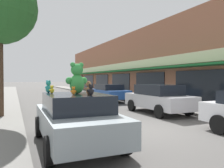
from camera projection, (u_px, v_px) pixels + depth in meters
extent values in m
plane|color=#514F4C|center=(146.00, 131.00, 7.72)|extent=(260.00, 260.00, 0.00)
cube|color=#9E6047|center=(171.00, 67.00, 26.60)|extent=(13.60, 38.86, 6.50)
cube|color=#19662D|center=(116.00, 71.00, 23.58)|extent=(1.17, 32.64, 0.12)
cube|color=beige|center=(120.00, 66.00, 23.79)|extent=(0.08, 31.09, 0.70)
cube|color=black|center=(199.00, 86.00, 13.71)|extent=(0.06, 4.22, 2.00)
cube|color=black|center=(149.00, 84.00, 18.77)|extent=(0.06, 4.22, 2.00)
cube|color=black|center=(120.00, 83.00, 23.84)|extent=(0.06, 4.22, 2.00)
cube|color=black|center=(102.00, 82.00, 28.90)|extent=(0.06, 4.22, 2.00)
cube|color=black|center=(89.00, 82.00, 33.96)|extent=(0.06, 4.22, 2.00)
cube|color=black|center=(79.00, 81.00, 39.02)|extent=(0.06, 4.22, 2.00)
cube|color=#8C999E|center=(76.00, 122.00, 6.11)|extent=(1.87, 4.14, 0.63)
cube|color=black|center=(76.00, 102.00, 6.10)|extent=(1.62, 2.29, 0.47)
cylinder|color=black|center=(39.00, 127.00, 6.94)|extent=(0.21, 0.66, 0.65)
cylinder|color=black|center=(92.00, 122.00, 7.63)|extent=(0.21, 0.66, 0.65)
cylinder|color=black|center=(49.00, 151.00, 4.60)|extent=(0.21, 0.66, 0.65)
cylinder|color=black|center=(124.00, 142.00, 5.30)|extent=(0.21, 0.66, 0.65)
ellipsoid|color=green|center=(77.00, 84.00, 6.19)|extent=(0.46, 0.40, 0.55)
sphere|color=green|center=(77.00, 70.00, 6.18)|extent=(0.39, 0.39, 0.35)
sphere|color=green|center=(81.00, 65.00, 6.25)|extent=(0.16, 0.16, 0.15)
sphere|color=green|center=(73.00, 65.00, 6.12)|extent=(0.16, 0.16, 0.15)
sphere|color=#5ADA6D|center=(75.00, 71.00, 6.31)|extent=(0.15, 0.15, 0.13)
sphere|color=green|center=(84.00, 81.00, 6.33)|extent=(0.22, 0.22, 0.20)
sphere|color=green|center=(69.00, 81.00, 6.11)|extent=(0.22, 0.22, 0.20)
ellipsoid|color=olive|center=(89.00, 91.00, 5.77)|extent=(0.22, 0.22, 0.22)
sphere|color=olive|center=(89.00, 84.00, 5.77)|extent=(0.20, 0.20, 0.14)
sphere|color=olive|center=(89.00, 82.00, 5.82)|extent=(0.08, 0.08, 0.06)
sphere|color=olive|center=(88.00, 82.00, 5.72)|extent=(0.08, 0.08, 0.06)
sphere|color=tan|center=(87.00, 85.00, 5.78)|extent=(0.08, 0.08, 0.05)
sphere|color=olive|center=(89.00, 89.00, 5.86)|extent=(0.11, 0.11, 0.08)
sphere|color=olive|center=(87.00, 89.00, 5.69)|extent=(0.11, 0.11, 0.08)
ellipsoid|color=teal|center=(48.00, 89.00, 6.59)|extent=(0.23, 0.24, 0.24)
sphere|color=teal|center=(48.00, 83.00, 6.59)|extent=(0.21, 0.21, 0.15)
sphere|color=teal|center=(50.00, 81.00, 6.56)|extent=(0.09, 0.09, 0.06)
sphere|color=teal|center=(47.00, 81.00, 6.62)|extent=(0.09, 0.09, 0.06)
sphere|color=#47CDC6|center=(50.00, 83.00, 6.64)|extent=(0.08, 0.08, 0.06)
sphere|color=teal|center=(51.00, 88.00, 6.55)|extent=(0.12, 0.12, 0.09)
sphere|color=teal|center=(47.00, 87.00, 6.65)|extent=(0.12, 0.12, 0.09)
ellipsoid|color=yellow|center=(52.00, 91.00, 6.28)|extent=(0.15, 0.14, 0.15)
sphere|color=yellow|center=(52.00, 87.00, 6.28)|extent=(0.13, 0.13, 0.09)
sphere|color=yellow|center=(53.00, 86.00, 6.30)|extent=(0.05, 0.05, 0.04)
sphere|color=yellow|center=(51.00, 86.00, 6.25)|extent=(0.05, 0.05, 0.04)
sphere|color=#FFFF4D|center=(51.00, 87.00, 6.30)|extent=(0.05, 0.05, 0.04)
sphere|color=yellow|center=(53.00, 90.00, 6.33)|extent=(0.07, 0.07, 0.05)
sphere|color=yellow|center=(50.00, 90.00, 6.24)|extent=(0.07, 0.07, 0.05)
ellipsoid|color=beige|center=(76.00, 89.00, 7.07)|extent=(0.18, 0.16, 0.20)
sphere|color=beige|center=(76.00, 84.00, 7.07)|extent=(0.15, 0.15, 0.13)
sphere|color=beige|center=(77.00, 83.00, 7.09)|extent=(0.06, 0.06, 0.05)
sphere|color=beige|center=(74.00, 83.00, 7.04)|extent=(0.06, 0.06, 0.05)
sphere|color=white|center=(75.00, 84.00, 7.11)|extent=(0.06, 0.06, 0.05)
sphere|color=beige|center=(78.00, 88.00, 7.13)|extent=(0.09, 0.09, 0.07)
sphere|color=beige|center=(73.00, 88.00, 7.03)|extent=(0.09, 0.09, 0.07)
ellipsoid|color=orange|center=(73.00, 92.00, 5.77)|extent=(0.11, 0.10, 0.14)
sphere|color=orange|center=(73.00, 88.00, 5.77)|extent=(0.10, 0.10, 0.09)
sphere|color=orange|center=(75.00, 87.00, 5.78)|extent=(0.04, 0.04, 0.04)
sphere|color=orange|center=(72.00, 87.00, 5.76)|extent=(0.04, 0.04, 0.04)
sphere|color=#FFBA41|center=(73.00, 89.00, 5.81)|extent=(0.04, 0.04, 0.03)
sphere|color=orange|center=(75.00, 91.00, 5.80)|extent=(0.06, 0.06, 0.05)
sphere|color=orange|center=(71.00, 91.00, 5.76)|extent=(0.06, 0.06, 0.05)
ellipsoid|color=black|center=(91.00, 92.00, 5.56)|extent=(0.17, 0.16, 0.18)
sphere|color=black|center=(91.00, 86.00, 5.55)|extent=(0.15, 0.15, 0.12)
sphere|color=black|center=(92.00, 85.00, 5.58)|extent=(0.06, 0.06, 0.05)
sphere|color=black|center=(90.00, 85.00, 5.52)|extent=(0.06, 0.06, 0.05)
sphere|color=#3A3A3D|center=(90.00, 87.00, 5.59)|extent=(0.06, 0.06, 0.04)
sphere|color=black|center=(93.00, 90.00, 5.61)|extent=(0.09, 0.09, 0.07)
sphere|color=black|center=(88.00, 91.00, 5.51)|extent=(0.09, 0.09, 0.07)
cylinder|color=black|center=(219.00, 125.00, 7.27)|extent=(0.20, 0.65, 0.65)
cube|color=#B7B7BC|center=(158.00, 101.00, 11.75)|extent=(1.80, 4.26, 0.68)
cube|color=black|center=(158.00, 90.00, 11.73)|extent=(1.59, 2.45, 0.54)
cylinder|color=black|center=(132.00, 105.00, 12.59)|extent=(0.20, 0.65, 0.65)
cylinder|color=black|center=(157.00, 104.00, 13.32)|extent=(0.20, 0.65, 0.65)
cylinder|color=black|center=(160.00, 111.00, 10.19)|extent=(0.20, 0.65, 0.65)
cylinder|color=black|center=(189.00, 109.00, 10.91)|extent=(0.20, 0.65, 0.65)
cube|color=#1E4793|center=(109.00, 94.00, 17.89)|extent=(1.85, 4.57, 0.64)
cube|color=black|center=(109.00, 87.00, 17.88)|extent=(1.63, 2.51, 0.44)
cylinder|color=black|center=(93.00, 96.00, 18.82)|extent=(0.20, 0.65, 0.65)
cylinder|color=black|center=(112.00, 96.00, 19.56)|extent=(0.20, 0.65, 0.65)
cylinder|color=black|center=(105.00, 99.00, 16.24)|extent=(0.20, 0.65, 0.65)
cylinder|color=black|center=(127.00, 98.00, 16.98)|extent=(0.20, 0.65, 0.65)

